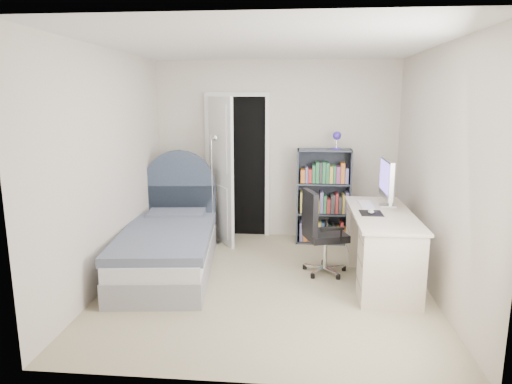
# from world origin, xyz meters

# --- Properties ---
(room_shell) EXTENTS (3.50, 3.70, 2.60)m
(room_shell) POSITION_xyz_m (0.00, 0.00, 1.25)
(room_shell) COLOR gray
(room_shell) RESTS_ON ground
(door) EXTENTS (0.92, 0.72, 2.06)m
(door) POSITION_xyz_m (-0.67, 1.55, 1.03)
(door) COLOR black
(door) RESTS_ON ground
(bed) EXTENTS (1.21, 2.20, 1.30)m
(bed) POSITION_xyz_m (-1.18, 0.33, 0.29)
(bed) COLOR gray
(bed) RESTS_ON ground
(nightstand) EXTENTS (0.43, 0.43, 0.63)m
(nightstand) POSITION_xyz_m (-1.12, 1.58, 0.42)
(nightstand) COLOR tan
(nightstand) RESTS_ON ground
(floor_lamp) EXTENTS (0.22, 0.22, 1.51)m
(floor_lamp) POSITION_xyz_m (-0.82, 1.29, 0.62)
(floor_lamp) COLOR silver
(floor_lamp) RESTS_ON ground
(bookcase) EXTENTS (0.73, 0.31, 1.55)m
(bookcase) POSITION_xyz_m (0.68, 1.52, 0.60)
(bookcase) COLOR #3C4553
(bookcase) RESTS_ON ground
(desk) EXTENTS (0.64, 1.59, 1.31)m
(desk) POSITION_xyz_m (1.23, 0.20, 0.42)
(desk) COLOR beige
(desk) RESTS_ON ground
(office_chair) EXTENTS (0.54, 0.55, 0.97)m
(office_chair) POSITION_xyz_m (0.57, 0.34, 0.53)
(office_chair) COLOR silver
(office_chair) RESTS_ON ground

